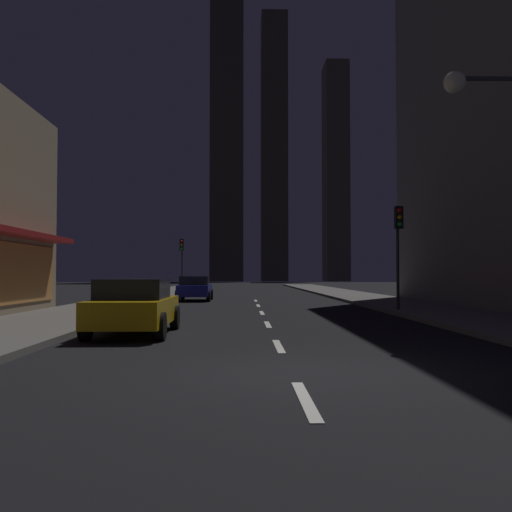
{
  "coord_description": "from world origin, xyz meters",
  "views": [
    {
      "loc": [
        -0.79,
        -8.99,
        1.58
      ],
      "look_at": [
        0.0,
        23.3,
        2.63
      ],
      "focal_mm": 39.2,
      "sensor_mm": 36.0,
      "label": 1
    }
  ],
  "objects": [
    {
      "name": "ground_plane",
      "position": [
        0.0,
        32.0,
        -0.05
      ],
      "size": [
        78.0,
        136.0,
        0.1
      ],
      "primitive_type": "cube",
      "color": "black"
    },
    {
      "name": "sidewalk_right",
      "position": [
        7.0,
        32.0,
        0.07
      ],
      "size": [
        4.0,
        76.0,
        0.15
      ],
      "primitive_type": "cube",
      "color": "#605E59",
      "rests_on": "ground"
    },
    {
      "name": "sidewalk_left",
      "position": [
        -7.0,
        32.0,
        0.07
      ],
      "size": [
        4.0,
        76.0,
        0.15
      ],
      "primitive_type": "cube",
      "color": "#605E59",
      "rests_on": "ground"
    },
    {
      "name": "lane_marking_center",
      "position": [
        0.0,
        11.0,
        0.01
      ],
      "size": [
        0.16,
        28.2,
        0.01
      ],
      "color": "silver",
      "rests_on": "ground"
    },
    {
      "name": "skyscraper_distant_tall",
      "position": [
        -4.22,
        114.27,
        33.58
      ],
      "size": [
        7.28,
        8.03,
        67.15
      ],
      "primitive_type": "cube",
      "color": "#423E31",
      "rests_on": "ground"
    },
    {
      "name": "skyscraper_distant_mid",
      "position": [
        6.31,
        115.42,
        29.93
      ],
      "size": [
        5.8,
        7.33,
        59.86
      ],
      "primitive_type": "cube",
      "color": "#423F32",
      "rests_on": "ground"
    },
    {
      "name": "skyscraper_distant_short",
      "position": [
        20.35,
        116.26,
        24.64
      ],
      "size": [
        5.19,
        7.69,
        49.27
      ],
      "primitive_type": "cube",
      "color": "#4D4939",
      "rests_on": "ground"
    },
    {
      "name": "car_parked_near",
      "position": [
        -3.6,
        5.64,
        0.74
      ],
      "size": [
        1.98,
        4.24,
        1.45
      ],
      "color": "gold",
      "rests_on": "ground"
    },
    {
      "name": "car_parked_far",
      "position": [
        -3.6,
        24.2,
        0.74
      ],
      "size": [
        1.98,
        4.24,
        1.45
      ],
      "color": "navy",
      "rests_on": "ground"
    },
    {
      "name": "fire_hydrant_far_left",
      "position": [
        -5.9,
        16.45,
        0.45
      ],
      "size": [
        0.42,
        0.3,
        0.65
      ],
      "color": "gold",
      "rests_on": "sidewalk_left"
    },
    {
      "name": "traffic_light_near_right",
      "position": [
        5.5,
        13.3,
        3.19
      ],
      "size": [
        0.32,
        0.48,
        4.2
      ],
      "color": "#2D2D2D",
      "rests_on": "sidewalk_right"
    },
    {
      "name": "traffic_light_far_left",
      "position": [
        -5.5,
        34.48,
        3.19
      ],
      "size": [
        0.32,
        0.48,
        4.2
      ],
      "color": "#2D2D2D",
      "rests_on": "sidewalk_left"
    },
    {
      "name": "street_lamp_right",
      "position": [
        5.38,
        4.9,
        5.07
      ],
      "size": [
        1.96,
        0.56,
        6.58
      ],
      "color": "#38383D",
      "rests_on": "sidewalk_right"
    }
  ]
}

